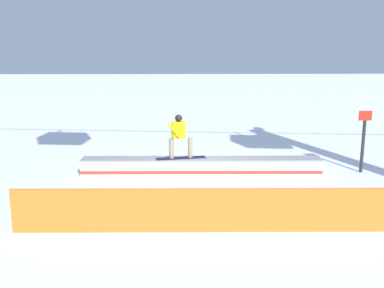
% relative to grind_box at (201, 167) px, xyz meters
% --- Properties ---
extents(ground_plane, '(120.00, 120.00, 0.00)m').
position_rel_grind_box_xyz_m(ground_plane, '(0.00, 0.00, -0.23)').
color(ground_plane, white).
extents(grind_box, '(7.45, 0.77, 0.50)m').
position_rel_grind_box_xyz_m(grind_box, '(0.00, 0.00, 0.00)').
color(grind_box, white).
rests_on(grind_box, ground_plane).
extents(snowboarder, '(1.57, 0.57, 1.37)m').
position_rel_grind_box_xyz_m(snowboarder, '(0.68, -0.00, 1.01)').
color(snowboarder, black).
rests_on(snowboarder, grind_box).
extents(safety_fence, '(8.38, 0.21, 0.96)m').
position_rel_grind_box_xyz_m(safety_fence, '(0.00, 4.43, 0.25)').
color(safety_fence, orange).
rests_on(safety_fence, ground_plane).
extents(trail_marker, '(0.40, 0.10, 1.96)m').
position_rel_grind_box_xyz_m(trail_marker, '(-5.06, -0.04, 0.82)').
color(trail_marker, '#262628').
rests_on(trail_marker, ground_plane).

